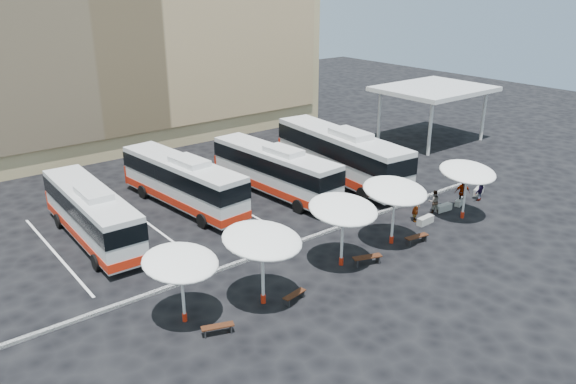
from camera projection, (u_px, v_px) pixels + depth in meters
ground at (306, 245)px, 33.15m from camera, size 120.00×120.00×0.00m
sandstone_building at (87, 2)px, 51.98m from camera, size 42.00×18.25×29.60m
service_canopy at (434, 90)px, 52.62m from camera, size 10.00×8.00×5.20m
curb_divider at (301, 241)px, 33.49m from camera, size 34.00×0.25×0.15m
bay_lines at (232, 204)px, 39.01m from camera, size 24.15×12.00×0.01m
bus_0 at (91, 213)px, 33.06m from camera, size 2.80×11.17×3.53m
bus_1 at (183, 181)px, 38.07m from camera, size 3.60×11.74×3.67m
bus_2 at (275, 169)px, 40.35m from camera, size 3.26×11.68×3.66m
bus_3 at (340, 154)px, 42.82m from camera, size 4.01×13.53×4.23m
sunshade_0 at (181, 263)px, 24.72m from camera, size 4.40×4.42×3.56m
sunshade_1 at (262, 240)px, 26.04m from camera, size 5.03×5.05×3.96m
sunshade_2 at (343, 209)px, 29.66m from camera, size 3.83×3.87×3.88m
sunshade_3 at (395, 191)px, 32.19m from camera, size 4.05×4.09×3.90m
sunshade_4 at (468, 172)px, 35.74m from camera, size 4.37×4.41×3.73m
wood_bench_0 at (218, 328)px, 24.72m from camera, size 1.49×0.86×0.44m
wood_bench_1 at (294, 295)px, 27.26m from camera, size 1.40×0.60×0.42m
wood_bench_2 at (367, 258)px, 30.73m from camera, size 1.69×0.97×0.50m
wood_bench_3 at (417, 238)px, 33.21m from camera, size 1.59×0.65×0.47m
conc_bench_0 at (425, 220)px, 35.88m from camera, size 1.29×0.48×0.48m
conc_bench_1 at (444, 208)px, 37.87m from camera, size 1.27×0.53×0.46m
conc_bench_2 at (460, 202)px, 38.92m from camera, size 1.16×0.66×0.41m
conc_bench_3 at (479, 191)px, 40.79m from camera, size 1.35×0.83×0.48m
passenger_0 at (416, 208)px, 36.06m from camera, size 0.81×0.78×1.86m
passenger_1 at (434, 202)px, 37.42m from camera, size 0.97×0.93×1.58m
passenger_2 at (462, 193)px, 38.63m from camera, size 1.14×0.98×1.84m
passenger_3 at (480, 189)px, 39.44m from camera, size 1.19×0.81×1.69m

